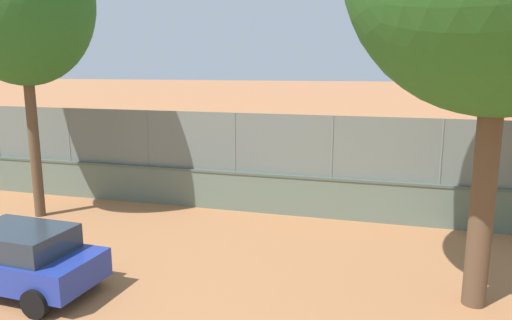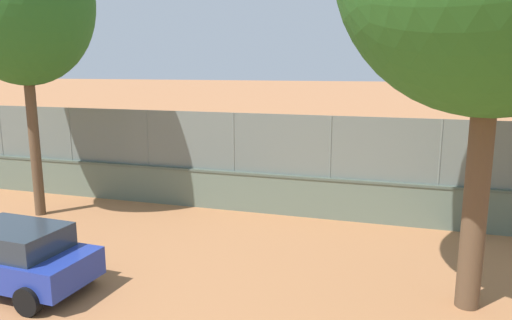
# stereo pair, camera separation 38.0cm
# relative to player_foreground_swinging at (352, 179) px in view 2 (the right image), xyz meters

# --- Properties ---
(ground_plane) EXTENTS (260.00, 260.00, 0.00)m
(ground_plane) POSITION_rel_player_foreground_swinging_xyz_m (3.62, -7.87, -0.88)
(ground_plane) COLOR #B27247
(perimeter_wall) EXTENTS (27.40, 1.34, 1.40)m
(perimeter_wall) POSITION_rel_player_foreground_swinging_xyz_m (3.94, 2.06, -0.18)
(perimeter_wall) COLOR slate
(perimeter_wall) RESTS_ON ground_plane
(fence_panel_on_wall) EXTENTS (26.91, 1.03, 2.05)m
(fence_panel_on_wall) POSITION_rel_player_foreground_swinging_xyz_m (3.94, 2.06, 1.54)
(fence_panel_on_wall) COLOR slate
(fence_panel_on_wall) RESTS_ON perimeter_wall
(player_foreground_swinging) EXTENTS (0.70, 1.15, 1.51)m
(player_foreground_swinging) POSITION_rel_player_foreground_swinging_xyz_m (0.00, 0.00, 0.00)
(player_foreground_swinging) COLOR black
(player_foreground_swinging) RESTS_ON ground_plane
(player_baseline_waiting) EXTENTS (1.01, 0.76, 1.56)m
(player_baseline_waiting) POSITION_rel_player_foreground_swinging_xyz_m (7.39, -1.87, 0.03)
(player_baseline_waiting) COLOR #B2B2B2
(player_baseline_waiting) RESTS_ON ground_plane
(sports_ball) EXTENTS (0.18, 0.18, 0.18)m
(sports_ball) POSITION_rel_player_foreground_swinging_xyz_m (1.14, 1.59, -0.79)
(sports_ball) COLOR white
(sports_ball) RESTS_ON ground_plane
(parked_car_blue) EXTENTS (4.09, 2.18, 1.49)m
(parked_car_blue) POSITION_rel_player_foreground_swinging_xyz_m (6.97, 9.27, -0.10)
(parked_car_blue) COLOR #23389E
(parked_car_blue) RESTS_ON ground_plane
(tree_beyond_parking_far) EXTENTS (4.49, 4.49, 9.73)m
(tree_beyond_parking_far) POSITION_rel_player_foreground_swinging_xyz_m (10.20, 4.35, 6.14)
(tree_beyond_parking_far) COLOR brown
(tree_beyond_parking_far) RESTS_ON ground_plane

